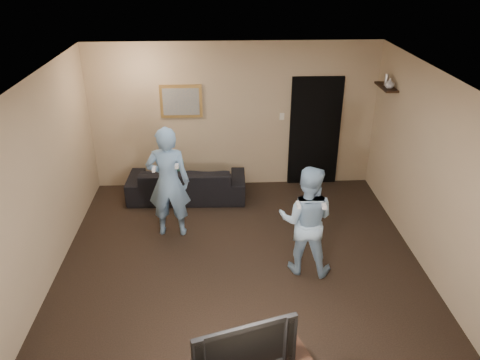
{
  "coord_description": "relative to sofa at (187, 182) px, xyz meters",
  "views": [
    {
      "loc": [
        -0.27,
        -5.33,
        3.95
      ],
      "look_at": [
        0.01,
        0.3,
        1.15
      ],
      "focal_mm": 35.0,
      "sensor_mm": 36.0,
      "label": 1
    }
  ],
  "objects": [
    {
      "name": "ground",
      "position": [
        0.84,
        -1.98,
        -0.3
      ],
      "size": [
        5.0,
        5.0,
        0.0
      ],
      "primitive_type": "plane",
      "color": "black",
      "rests_on": "ground"
    },
    {
      "name": "ceiling",
      "position": [
        0.84,
        -1.98,
        2.3
      ],
      "size": [
        5.0,
        5.0,
        0.04
      ],
      "primitive_type": "cube",
      "color": "silver",
      "rests_on": "wall_back"
    },
    {
      "name": "wall_back",
      "position": [
        0.84,
        0.52,
        1.0
      ],
      "size": [
        5.0,
        0.04,
        2.6
      ],
      "primitive_type": "cube",
      "color": "tan",
      "rests_on": "ground"
    },
    {
      "name": "wall_front",
      "position": [
        0.84,
        -4.48,
        1.0
      ],
      "size": [
        5.0,
        0.04,
        2.6
      ],
      "primitive_type": "cube",
      "color": "tan",
      "rests_on": "ground"
    },
    {
      "name": "wall_left",
      "position": [
        -1.66,
        -1.98,
        1.0
      ],
      "size": [
        0.04,
        5.0,
        2.6
      ],
      "primitive_type": "cube",
      "color": "tan",
      "rests_on": "ground"
    },
    {
      "name": "wall_right",
      "position": [
        3.34,
        -1.98,
        1.0
      ],
      "size": [
        0.04,
        5.0,
        2.6
      ],
      "primitive_type": "cube",
      "color": "tan",
      "rests_on": "ground"
    },
    {
      "name": "sofa",
      "position": [
        0.0,
        0.0,
        0.0
      ],
      "size": [
        2.05,
        0.86,
        0.59
      ],
      "primitive_type": "imported",
      "rotation": [
        0.0,
        0.0,
        3.11
      ],
      "color": "black",
      "rests_on": "ground"
    },
    {
      "name": "throw_pillow",
      "position": [
        -0.26,
        0.0,
        0.18
      ],
      "size": [
        0.46,
        0.21,
        0.44
      ],
      "primitive_type": "cube",
      "rotation": [
        0.0,
        0.0,
        0.16
      ],
      "color": "#194B44",
      "rests_on": "sofa"
    },
    {
      "name": "painting_frame",
      "position": [
        -0.06,
        0.5,
        1.3
      ],
      "size": [
        0.72,
        0.05,
        0.57
      ],
      "primitive_type": "cube",
      "color": "olive",
      "rests_on": "wall_back"
    },
    {
      "name": "painting_canvas",
      "position": [
        -0.06,
        0.47,
        1.3
      ],
      "size": [
        0.62,
        0.01,
        0.47
      ],
      "primitive_type": "cube",
      "color": "slate",
      "rests_on": "painting_frame"
    },
    {
      "name": "doorway",
      "position": [
        2.29,
        0.49,
        0.7
      ],
      "size": [
        0.9,
        0.06,
        2.0
      ],
      "primitive_type": "cube",
      "color": "black",
      "rests_on": "ground"
    },
    {
      "name": "light_switch",
      "position": [
        1.69,
        0.5,
        1.0
      ],
      "size": [
        0.08,
        0.02,
        0.12
      ],
      "primitive_type": "cube",
      "color": "silver",
      "rests_on": "wall_back"
    },
    {
      "name": "wall_shelf",
      "position": [
        3.23,
        -0.18,
        1.69
      ],
      "size": [
        0.2,
        0.6,
        0.03
      ],
      "primitive_type": "cube",
      "color": "black",
      "rests_on": "wall_right"
    },
    {
      "name": "shelf_vase",
      "position": [
        3.23,
        -0.3,
        1.79
      ],
      "size": [
        0.18,
        0.18,
        0.15
      ],
      "primitive_type": "imported",
      "rotation": [
        0.0,
        0.0,
        0.3
      ],
      "color": "silver",
      "rests_on": "wall_shelf"
    },
    {
      "name": "shelf_figurine",
      "position": [
        3.23,
        -0.14,
        1.8
      ],
      "size": [
        0.06,
        0.06,
        0.18
      ],
      "primitive_type": "cylinder",
      "color": "silver",
      "rests_on": "wall_shelf"
    },
    {
      "name": "television",
      "position": [
        0.74,
        -4.2,
        0.47
      ],
      "size": [
        0.97,
        0.41,
        0.56
      ],
      "primitive_type": "imported",
      "rotation": [
        0.0,
        0.0,
        0.3
      ],
      "color": "black",
      "rests_on": "tv_console"
    },
    {
      "name": "wii_player_left",
      "position": [
        -0.18,
        -1.13,
        0.57
      ],
      "size": [
        0.65,
        0.51,
        1.73
      ],
      "color": "#719BC4",
      "rests_on": "ground"
    },
    {
      "name": "wii_player_right",
      "position": [
        1.69,
        -2.13,
        0.47
      ],
      "size": [
        0.87,
        0.76,
        1.53
      ],
      "color": "#8EB2CF",
      "rests_on": "ground"
    }
  ]
}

